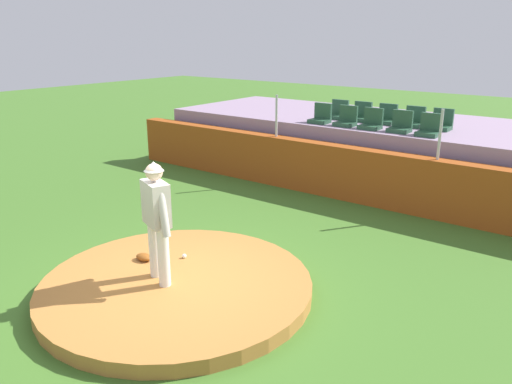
% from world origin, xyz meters
% --- Properties ---
extents(ground_plane, '(60.00, 60.00, 0.00)m').
position_xyz_m(ground_plane, '(0.00, 0.00, 0.00)').
color(ground_plane, '#3F6D25').
extents(pitchers_mound, '(4.11, 4.11, 0.21)m').
position_xyz_m(pitchers_mound, '(0.00, 0.00, 0.11)').
color(pitchers_mound, '#AE7134').
rests_on(pitchers_mound, ground_plane).
extents(pitcher, '(0.81, 0.43, 1.85)m').
position_xyz_m(pitcher, '(-0.19, -0.15, 1.29)').
color(pitcher, silver).
rests_on(pitcher, pitchers_mound).
extents(baseball, '(0.07, 0.07, 0.07)m').
position_xyz_m(baseball, '(-0.46, 0.63, 0.25)').
color(baseball, white).
rests_on(baseball, pitchers_mound).
extents(fielding_glove, '(0.31, 0.21, 0.11)m').
position_xyz_m(fielding_glove, '(-0.93, 0.17, 0.27)').
color(fielding_glove, brown).
rests_on(fielding_glove, pitchers_mound).
extents(brick_barrier, '(13.81, 0.40, 1.27)m').
position_xyz_m(brick_barrier, '(0.00, 5.70, 0.63)').
color(brick_barrier, '#9C4616').
rests_on(brick_barrier, ground_plane).
extents(fence_post_left, '(0.06, 0.06, 1.05)m').
position_xyz_m(fence_post_left, '(-2.16, 5.70, 1.80)').
color(fence_post_left, silver).
rests_on(fence_post_left, brick_barrier).
extents(fence_post_right, '(0.06, 0.06, 1.05)m').
position_xyz_m(fence_post_right, '(1.95, 5.70, 1.80)').
color(fence_post_right, silver).
rests_on(fence_post_right, brick_barrier).
extents(bleacher_platform, '(12.65, 4.19, 1.57)m').
position_xyz_m(bleacher_platform, '(0.00, 8.22, 0.78)').
color(bleacher_platform, gray).
rests_on(bleacher_platform, ground_plane).
extents(stadium_chair_0, '(0.48, 0.44, 0.50)m').
position_xyz_m(stadium_chair_0, '(-1.42, 6.65, 1.72)').
color(stadium_chair_0, '#285137').
rests_on(stadium_chair_0, bleacher_platform).
extents(stadium_chair_1, '(0.48, 0.44, 0.50)m').
position_xyz_m(stadium_chair_1, '(-0.68, 6.65, 1.72)').
color(stadium_chair_1, '#285137').
rests_on(stadium_chair_1, bleacher_platform).
extents(stadium_chair_2, '(0.48, 0.44, 0.50)m').
position_xyz_m(stadium_chair_2, '(0.00, 6.64, 1.72)').
color(stadium_chair_2, '#285137').
rests_on(stadium_chair_2, bleacher_platform).
extents(stadium_chair_3, '(0.48, 0.44, 0.50)m').
position_xyz_m(stadium_chair_3, '(0.72, 6.68, 1.72)').
color(stadium_chair_3, '#285137').
rests_on(stadium_chair_3, bleacher_platform).
extents(stadium_chair_4, '(0.48, 0.44, 0.50)m').
position_xyz_m(stadium_chair_4, '(1.42, 6.63, 1.72)').
color(stadium_chair_4, '#285137').
rests_on(stadium_chair_4, bleacher_platform).
extents(stadium_chair_5, '(0.48, 0.44, 0.50)m').
position_xyz_m(stadium_chair_5, '(-1.40, 7.56, 1.72)').
color(stadium_chair_5, '#285137').
rests_on(stadium_chair_5, bleacher_platform).
extents(stadium_chair_6, '(0.48, 0.44, 0.50)m').
position_xyz_m(stadium_chair_6, '(-0.72, 7.57, 1.72)').
color(stadium_chair_6, '#285137').
rests_on(stadium_chair_6, bleacher_platform).
extents(stadium_chair_7, '(0.48, 0.44, 0.50)m').
position_xyz_m(stadium_chair_7, '(-0.01, 7.57, 1.72)').
color(stadium_chair_7, '#285137').
rests_on(stadium_chair_7, bleacher_platform).
extents(stadium_chair_8, '(0.48, 0.44, 0.50)m').
position_xyz_m(stadium_chair_8, '(0.71, 7.55, 1.72)').
color(stadium_chair_8, '#285137').
rests_on(stadium_chair_8, bleacher_platform).
extents(stadium_chair_9, '(0.48, 0.44, 0.50)m').
position_xyz_m(stadium_chair_9, '(1.39, 7.56, 1.72)').
color(stadium_chair_9, '#285137').
rests_on(stadium_chair_9, bleacher_platform).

